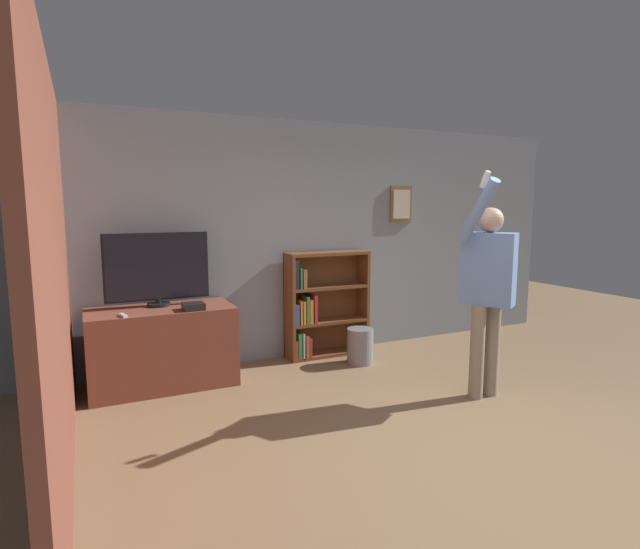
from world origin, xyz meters
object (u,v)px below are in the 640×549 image
(game_console, at_px, (193,306))
(bookshelf, at_px, (320,307))
(person, at_px, (488,283))
(waste_bin, at_px, (360,346))
(television, at_px, (157,269))

(game_console, relative_size, bookshelf, 0.16)
(person, distance_m, waste_bin, 1.69)
(game_console, relative_size, person, 0.10)
(game_console, xyz_separation_m, person, (2.36, -1.36, 0.25))
(television, distance_m, waste_bin, 2.32)
(television, relative_size, bookshelf, 0.81)
(television, xyz_separation_m, person, (2.63, -1.69, -0.08))
(television, distance_m, person, 3.12)
(television, xyz_separation_m, game_console, (0.27, -0.32, -0.34))
(game_console, distance_m, waste_bin, 1.92)
(television, bearing_deg, game_console, -50.14)
(television, relative_size, waste_bin, 2.49)
(bookshelf, distance_m, person, 2.03)
(game_console, relative_size, waste_bin, 0.50)
(bookshelf, xyz_separation_m, waste_bin, (0.28, -0.45, -0.38))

